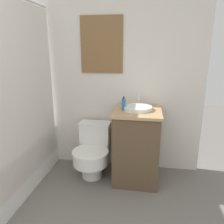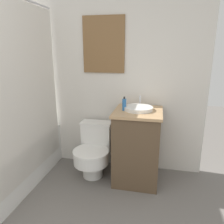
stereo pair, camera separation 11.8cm
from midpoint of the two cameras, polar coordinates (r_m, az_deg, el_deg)
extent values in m
cube|color=silver|center=(2.83, -9.64, 10.62)|extent=(3.05, 0.05, 2.50)
cube|color=brown|center=(2.70, -4.07, 17.12)|extent=(0.51, 0.02, 0.65)
cube|color=beige|center=(2.70, -4.09, 17.12)|extent=(0.48, 0.01, 0.62)
cube|color=white|center=(2.76, -28.07, -12.89)|extent=(0.67, 1.51, 0.51)
cube|color=silver|center=(2.31, -24.10, 3.88)|extent=(0.01, 1.39, 1.75)
cylinder|color=white|center=(2.77, -6.51, -14.54)|extent=(0.24, 0.24, 0.20)
cylinder|color=white|center=(2.64, -6.94, -11.89)|extent=(0.41, 0.41, 0.14)
cylinder|color=white|center=(2.60, -7.00, -10.33)|extent=(0.43, 0.43, 0.02)
cube|color=white|center=(2.80, -5.59, -6.64)|extent=(0.37, 0.19, 0.37)
cube|color=white|center=(2.73, -5.69, -2.88)|extent=(0.39, 0.20, 0.02)
cube|color=brown|center=(2.59, 5.07, -9.00)|extent=(0.50, 0.53, 0.82)
cube|color=tan|center=(2.44, 5.32, 0.11)|extent=(0.53, 0.56, 0.03)
cylinder|color=white|center=(2.45, 5.37, 1.03)|extent=(0.32, 0.32, 0.04)
cylinder|color=silver|center=(2.62, 5.68, 3.00)|extent=(0.02, 0.02, 0.13)
cylinder|color=#2D6BB2|center=(2.42, 1.66, 1.97)|extent=(0.04, 0.04, 0.13)
cylinder|color=black|center=(2.40, 1.67, 3.76)|extent=(0.02, 0.02, 0.02)
camera|label=1|loc=(0.06, -91.46, -0.41)|focal=35.00mm
camera|label=2|loc=(0.06, 88.54, 0.41)|focal=35.00mm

